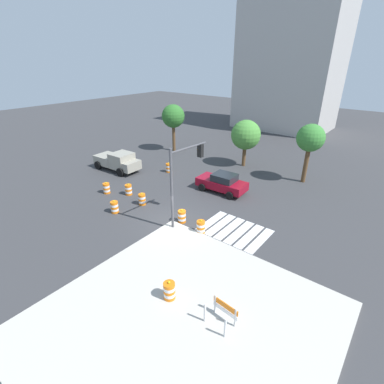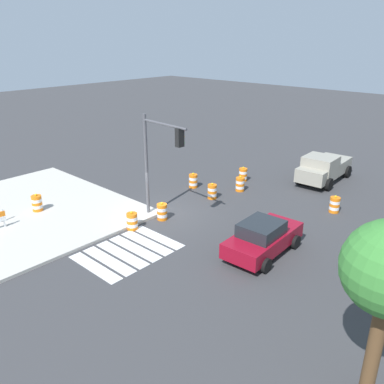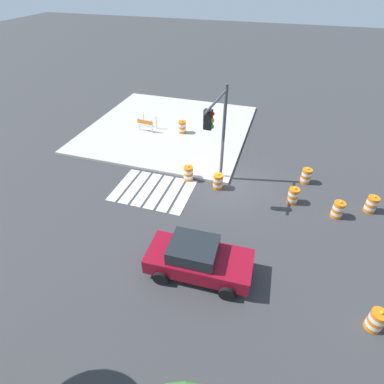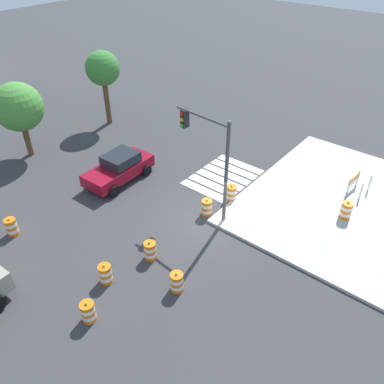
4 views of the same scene
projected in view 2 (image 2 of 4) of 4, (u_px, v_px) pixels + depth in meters
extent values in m
plane|color=#38383A|center=(164.00, 214.00, 22.40)|extent=(120.00, 120.00, 0.00)
cube|color=#BCB7AD|center=(10.00, 216.00, 22.01)|extent=(12.00, 12.00, 0.15)
cube|color=silver|center=(158.00, 237.00, 19.80)|extent=(0.60, 3.20, 0.02)
cube|color=silver|center=(147.00, 243.00, 19.29)|extent=(0.60, 3.20, 0.02)
cube|color=silver|center=(135.00, 248.00, 18.77)|extent=(0.60, 3.20, 0.02)
cube|color=silver|center=(122.00, 254.00, 18.25)|extent=(0.60, 3.20, 0.02)
cube|color=silver|center=(109.00, 261.00, 17.74)|extent=(0.60, 3.20, 0.02)
cube|color=silver|center=(95.00, 267.00, 17.22)|extent=(0.60, 3.20, 0.02)
cube|color=maroon|center=(263.00, 240.00, 18.17)|extent=(4.37, 2.00, 0.70)
cube|color=#1E2328|center=(261.00, 229.00, 17.75)|extent=(1.96, 1.67, 0.60)
cylinder|color=black|center=(260.00, 230.00, 19.83)|extent=(0.67, 0.27, 0.66)
cylinder|color=black|center=(295.00, 242.00, 18.69)|extent=(0.67, 0.27, 0.66)
cylinder|color=black|center=(229.00, 251.00, 17.91)|extent=(0.67, 0.27, 0.66)
cylinder|color=black|center=(266.00, 265.00, 16.76)|extent=(0.67, 0.27, 0.66)
cube|color=gray|center=(331.00, 164.00, 28.20)|extent=(2.59, 2.12, 0.90)
cube|color=gray|center=(320.00, 167.00, 26.58)|extent=(1.99, 2.09, 1.50)
cube|color=gray|center=(312.00, 176.00, 25.91)|extent=(1.49, 1.96, 0.90)
cylinder|color=black|center=(329.00, 184.00, 25.68)|extent=(0.85, 0.34, 0.84)
cylinder|color=black|center=(299.00, 178.00, 26.89)|extent=(0.85, 0.34, 0.84)
cylinder|color=black|center=(347.00, 172.00, 28.11)|extent=(0.85, 0.34, 0.84)
cylinder|color=black|center=(320.00, 166.00, 29.33)|extent=(0.85, 0.34, 0.84)
cylinder|color=orange|center=(243.00, 180.00, 27.54)|extent=(0.56, 0.56, 0.18)
cylinder|color=white|center=(243.00, 177.00, 27.47)|extent=(0.56, 0.56, 0.18)
cylinder|color=orange|center=(243.00, 175.00, 27.41)|extent=(0.56, 0.56, 0.18)
cylinder|color=white|center=(243.00, 172.00, 27.34)|extent=(0.56, 0.56, 0.18)
cylinder|color=orange|center=(243.00, 170.00, 27.28)|extent=(0.56, 0.56, 0.18)
sphere|color=yellow|center=(243.00, 168.00, 27.22)|extent=(0.12, 0.12, 0.12)
cylinder|color=orange|center=(193.00, 186.00, 26.35)|extent=(0.56, 0.56, 0.18)
cylinder|color=white|center=(193.00, 183.00, 26.28)|extent=(0.56, 0.56, 0.18)
cylinder|color=orange|center=(193.00, 181.00, 26.22)|extent=(0.56, 0.56, 0.18)
cylinder|color=white|center=(193.00, 178.00, 26.15)|extent=(0.56, 0.56, 0.18)
cylinder|color=orange|center=(193.00, 176.00, 26.08)|extent=(0.56, 0.56, 0.18)
sphere|color=yellow|center=(193.00, 174.00, 26.03)|extent=(0.12, 0.12, 0.12)
cylinder|color=orange|center=(212.00, 197.00, 24.55)|extent=(0.56, 0.56, 0.18)
cylinder|color=white|center=(212.00, 194.00, 24.49)|extent=(0.56, 0.56, 0.18)
cylinder|color=orange|center=(212.00, 192.00, 24.42)|extent=(0.56, 0.56, 0.18)
cylinder|color=white|center=(212.00, 189.00, 24.35)|extent=(0.56, 0.56, 0.18)
cylinder|color=orange|center=(212.00, 186.00, 24.29)|extent=(0.56, 0.56, 0.18)
sphere|color=yellow|center=(212.00, 184.00, 24.23)|extent=(0.12, 0.12, 0.12)
cylinder|color=orange|center=(334.00, 211.00, 22.64)|extent=(0.56, 0.56, 0.18)
cylinder|color=white|center=(334.00, 208.00, 22.57)|extent=(0.56, 0.56, 0.18)
cylinder|color=orange|center=(335.00, 205.00, 22.51)|extent=(0.56, 0.56, 0.18)
cylinder|color=white|center=(335.00, 202.00, 22.44)|extent=(0.56, 0.56, 0.18)
cylinder|color=orange|center=(335.00, 199.00, 22.37)|extent=(0.56, 0.56, 0.18)
sphere|color=yellow|center=(336.00, 196.00, 22.32)|extent=(0.12, 0.12, 0.12)
cylinder|color=orange|center=(162.00, 218.00, 21.73)|extent=(0.56, 0.56, 0.18)
cylinder|color=white|center=(162.00, 215.00, 21.67)|extent=(0.56, 0.56, 0.18)
cylinder|color=orange|center=(162.00, 212.00, 21.60)|extent=(0.56, 0.56, 0.18)
cylinder|color=white|center=(162.00, 209.00, 21.54)|extent=(0.56, 0.56, 0.18)
cylinder|color=orange|center=(162.00, 206.00, 21.47)|extent=(0.56, 0.56, 0.18)
sphere|color=yellow|center=(162.00, 203.00, 21.42)|extent=(0.12, 0.12, 0.12)
cylinder|color=orange|center=(240.00, 189.00, 25.76)|extent=(0.56, 0.56, 0.18)
cylinder|color=white|center=(240.00, 187.00, 25.70)|extent=(0.56, 0.56, 0.18)
cylinder|color=orange|center=(240.00, 184.00, 25.63)|extent=(0.56, 0.56, 0.18)
cylinder|color=white|center=(240.00, 182.00, 25.56)|extent=(0.56, 0.56, 0.18)
cylinder|color=orange|center=(240.00, 179.00, 25.50)|extent=(0.56, 0.56, 0.18)
sphere|color=yellow|center=(240.00, 177.00, 25.44)|extent=(0.12, 0.12, 0.12)
cylinder|color=orange|center=(133.00, 228.00, 20.62)|extent=(0.56, 0.56, 0.18)
cylinder|color=white|center=(132.00, 224.00, 20.55)|extent=(0.56, 0.56, 0.18)
cylinder|color=orange|center=(132.00, 221.00, 20.49)|extent=(0.56, 0.56, 0.18)
cylinder|color=white|center=(132.00, 218.00, 20.42)|extent=(0.56, 0.56, 0.18)
cylinder|color=orange|center=(132.00, 215.00, 20.36)|extent=(0.56, 0.56, 0.18)
sphere|color=yellow|center=(132.00, 212.00, 20.30)|extent=(0.12, 0.12, 0.12)
cylinder|color=orange|center=(38.00, 209.00, 22.47)|extent=(0.56, 0.56, 0.18)
cylinder|color=white|center=(37.00, 206.00, 22.40)|extent=(0.56, 0.56, 0.18)
cylinder|color=orange|center=(37.00, 203.00, 22.33)|extent=(0.56, 0.56, 0.18)
cylinder|color=white|center=(37.00, 200.00, 22.27)|extent=(0.56, 0.56, 0.18)
cylinder|color=orange|center=(36.00, 197.00, 22.20)|extent=(0.56, 0.56, 0.18)
sphere|color=yellow|center=(36.00, 195.00, 22.15)|extent=(0.12, 0.12, 0.12)
cube|color=silver|center=(4.00, 218.00, 20.41)|extent=(0.08, 0.08, 1.00)
cylinder|color=#4C4C51|center=(146.00, 165.00, 21.30)|extent=(0.18, 0.18, 5.50)
cylinder|color=#4C4C51|center=(164.00, 124.00, 19.32)|extent=(0.37, 3.20, 0.12)
cube|color=black|center=(180.00, 137.00, 18.72)|extent=(0.38, 0.31, 0.90)
sphere|color=red|center=(183.00, 131.00, 18.73)|extent=(0.20, 0.20, 0.20)
sphere|color=#F2A514|center=(183.00, 137.00, 18.84)|extent=(0.20, 0.20, 0.20)
sphere|color=green|center=(183.00, 143.00, 18.95)|extent=(0.20, 0.20, 0.20)
cylinder|color=brown|center=(374.00, 351.00, 10.41)|extent=(0.39, 0.39, 3.32)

